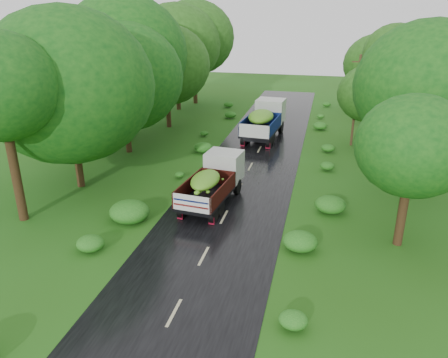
% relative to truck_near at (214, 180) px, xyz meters
% --- Properties ---
extents(ground, '(120.00, 120.00, 0.00)m').
position_rel_truck_near_xyz_m(ground, '(1.01, -9.75, -1.39)').
color(ground, '#224C10').
rests_on(ground, ground).
extents(road, '(6.50, 80.00, 0.02)m').
position_rel_truck_near_xyz_m(road, '(1.01, -4.75, -1.38)').
color(road, black).
rests_on(road, ground).
extents(road_lines, '(0.12, 69.60, 0.00)m').
position_rel_truck_near_xyz_m(road_lines, '(1.01, -3.75, -1.37)').
color(road_lines, '#BFB78C').
rests_on(road_lines, road).
extents(truck_near, '(2.69, 6.05, 2.47)m').
position_rel_truck_near_xyz_m(truck_near, '(0.00, 0.00, 0.00)').
color(truck_near, black).
rests_on(truck_near, ground).
extents(truck_far, '(3.01, 7.03, 2.87)m').
position_rel_truck_near_xyz_m(truck_far, '(0.89, 13.69, 0.23)').
color(truck_far, black).
rests_on(truck_far, ground).
extents(utility_pole, '(1.23, 0.38, 7.09)m').
position_rel_truck_near_xyz_m(utility_pole, '(8.01, 13.10, 2.26)').
color(utility_pole, '#382616').
rests_on(utility_pole, ground).
extents(trees_left, '(6.17, 33.90, 9.10)m').
position_rel_truck_near_xyz_m(trees_left, '(-9.12, 11.80, 5.02)').
color(trees_left, black).
rests_on(trees_left, ground).
extents(trees_right, '(5.94, 32.18, 8.17)m').
position_rel_truck_near_xyz_m(trees_right, '(10.50, 11.95, 4.10)').
color(trees_right, black).
rests_on(trees_right, ground).
extents(shrubs, '(11.90, 44.00, 0.70)m').
position_rel_truck_near_xyz_m(shrubs, '(1.01, 4.25, -1.04)').
color(shrubs, '#166018').
rests_on(shrubs, ground).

